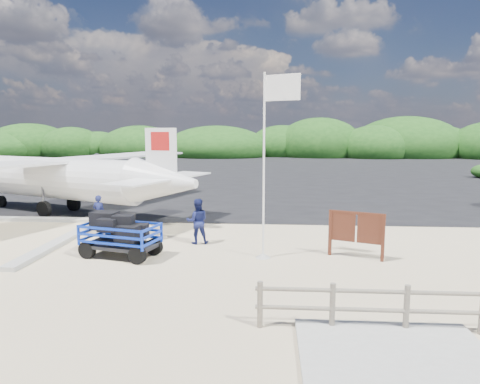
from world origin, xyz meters
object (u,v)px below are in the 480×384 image
object	(u,v)px
signboard	(355,258)
crew_b	(197,221)
baggage_cart	(121,257)
crew_a	(99,213)
flagpole	(263,258)
aircraft_large	(398,181)

from	to	relation	value
signboard	crew_b	size ratio (longest dim) A/B	1.14
baggage_cart	signboard	xyz separation A→B (m)	(7.65, 0.37, 0.00)
crew_a	signboard	bearing A→B (deg)	170.94
baggage_cart	flagpole	world-z (taller)	flagpole
crew_b	aircraft_large	xyz separation A→B (m)	(13.17, 20.55, -0.83)
baggage_cart	flagpole	xyz separation A→B (m)	(4.66, 0.22, 0.00)
baggage_cart	crew_a	bearing A→B (deg)	135.87
crew_b	aircraft_large	bearing A→B (deg)	-134.90
signboard	crew_b	world-z (taller)	crew_b
flagpole	aircraft_large	world-z (taller)	flagpole
baggage_cart	crew_a	xyz separation A→B (m)	(-2.20, 3.63, 0.74)
flagpole	crew_a	bearing A→B (deg)	153.56
aircraft_large	crew_b	bearing A→B (deg)	79.22
crew_a	aircraft_large	world-z (taller)	aircraft_large
signboard	crew_a	xyz separation A→B (m)	(-9.85, 3.25, 0.74)
signboard	aircraft_large	xyz separation A→B (m)	(7.74, 22.00, 0.00)
flagpole	crew_a	distance (m)	7.70
signboard	flagpole	bearing A→B (deg)	-155.22
crew_a	aircraft_large	size ratio (longest dim) A/B	0.08
signboard	aircraft_large	distance (m)	23.32
baggage_cart	flagpole	size ratio (longest dim) A/B	0.44
flagpole	signboard	size ratio (longest dim) A/B	3.10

